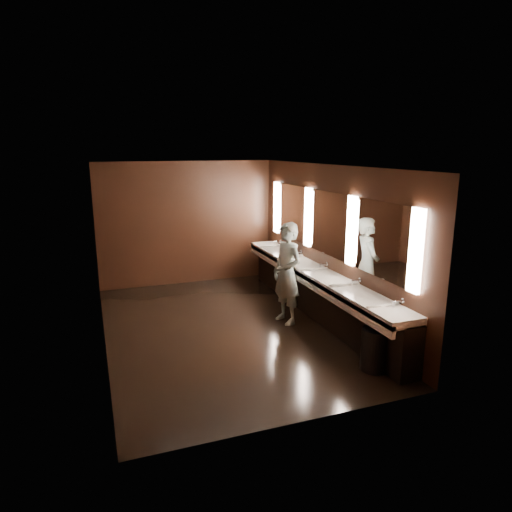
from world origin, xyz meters
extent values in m
plane|color=black|center=(0.00, 0.00, 0.00)|extent=(6.00, 6.00, 0.00)
cube|color=#2D2D2B|center=(0.00, 0.00, 2.80)|extent=(4.00, 6.00, 0.02)
cube|color=black|center=(0.00, 3.00, 1.40)|extent=(4.00, 0.02, 2.80)
cube|color=black|center=(0.00, -3.00, 1.40)|extent=(4.00, 0.02, 2.80)
cube|color=black|center=(-2.00, 0.00, 1.40)|extent=(0.02, 6.00, 2.80)
cube|color=black|center=(2.00, 0.00, 1.40)|extent=(0.02, 6.00, 2.80)
cube|color=black|center=(1.82, 0.00, 0.40)|extent=(0.36, 5.40, 0.81)
cube|color=silver|center=(1.73, 0.00, 0.85)|extent=(0.55, 5.40, 0.12)
cube|color=silver|center=(1.48, 0.00, 0.77)|extent=(0.06, 5.40, 0.18)
cylinder|color=silver|center=(1.91, -2.20, 0.99)|extent=(0.18, 0.04, 0.04)
cylinder|color=silver|center=(1.91, -1.10, 0.99)|extent=(0.18, 0.04, 0.04)
cylinder|color=silver|center=(1.91, 0.00, 0.99)|extent=(0.18, 0.04, 0.04)
cylinder|color=silver|center=(1.91, 1.10, 0.99)|extent=(0.18, 0.04, 0.04)
cylinder|color=silver|center=(1.91, 2.20, 0.99)|extent=(0.18, 0.04, 0.04)
cube|color=#FFE4CF|center=(1.97, -2.40, 1.75)|extent=(0.06, 0.22, 1.15)
cube|color=white|center=(1.99, -1.60, 1.75)|extent=(0.03, 1.32, 1.15)
cube|color=#FFE4CF|center=(1.97, -0.80, 1.75)|extent=(0.06, 0.23, 1.15)
cube|color=white|center=(1.99, 0.00, 1.75)|extent=(0.03, 1.32, 1.15)
cube|color=#FFE4CF|center=(1.97, 0.80, 1.75)|extent=(0.06, 0.23, 1.15)
cube|color=white|center=(1.99, 1.60, 1.75)|extent=(0.03, 1.32, 1.15)
cube|color=#FFE4CF|center=(1.97, 2.40, 1.75)|extent=(0.06, 0.22, 1.15)
imported|color=#84B6C5|center=(1.14, -0.08, 0.91)|extent=(0.57, 0.75, 1.83)
cylinder|color=black|center=(1.58, -2.19, 0.31)|extent=(0.49, 0.49, 0.62)
camera|label=1|loc=(-2.07, -7.22, 3.10)|focal=32.00mm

